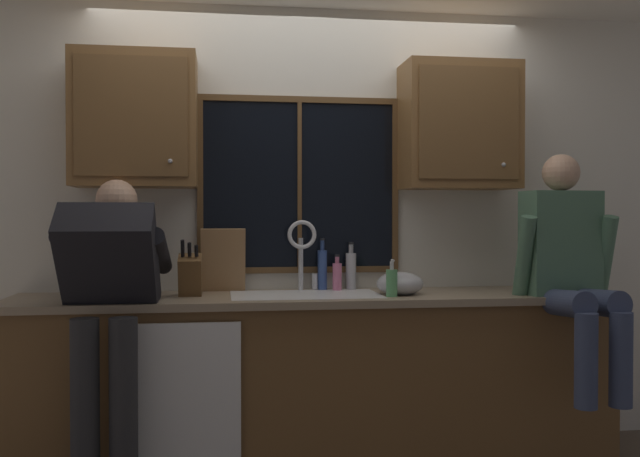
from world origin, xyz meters
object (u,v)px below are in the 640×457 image
bottle_green_glass (337,276)px  soap_dispenser (392,282)px  cutting_board (223,260)px  mixing_bowl (400,284)px  bottle_amber_small (351,270)px  person_sitting_on_counter (570,262)px  bottle_tall_clear (322,269)px  knife_block (190,276)px  person_standing (109,298)px

bottle_green_glass → soap_dispenser: bearing=-55.3°
cutting_board → mixing_bowl: bearing=-15.5°
bottle_green_glass → bottle_amber_small: 0.11m
person_sitting_on_counter → soap_dispenser: (-0.93, 0.12, -0.11)m
bottle_tall_clear → knife_block: bearing=-163.3°
soap_dispenser → bottle_amber_small: bearing=110.6°
soap_dispenser → bottle_tall_clear: bearing=129.2°
person_standing → bottle_amber_small: size_ratio=5.61×
person_standing → soap_dispenser: (1.42, 0.15, 0.04)m
person_sitting_on_counter → bottle_green_glass: person_sitting_on_counter is taller
person_standing → bottle_amber_small: bearing=22.7°
person_standing → cutting_board: size_ratio=4.24×
person_sitting_on_counter → bottle_green_glass: bearing=158.7°
cutting_board → soap_dispenser: (0.88, -0.37, -0.10)m
cutting_board → bottle_amber_small: (0.73, 0.02, -0.06)m
soap_dispenser → mixing_bowl: bearing=55.6°
mixing_bowl → soap_dispenser: size_ratio=1.28×
mixing_bowl → bottle_green_glass: (-0.31, 0.24, 0.03)m
person_sitting_on_counter → bottle_tall_clear: person_sitting_on_counter is taller
soap_dispenser → bottle_green_glass: size_ratio=0.97×
person_sitting_on_counter → cutting_board: size_ratio=3.49×
mixing_bowl → bottle_green_glass: 0.39m
bottle_amber_small → bottle_green_glass: bearing=-151.4°
mixing_bowl → bottle_tall_clear: bearing=143.8°
knife_block → mixing_bowl: 1.13m
knife_block → cutting_board: size_ratio=0.89×
knife_block → bottle_green_glass: knife_block is taller
person_sitting_on_counter → soap_dispenser: 0.95m
person_standing → soap_dispenser: 1.43m
cutting_board → bottle_amber_small: 0.74m
knife_block → bottle_green_glass: bearing=12.2°
cutting_board → soap_dispenser: size_ratio=1.82×
person_sitting_on_counter → bottle_amber_small: (-1.08, 0.50, -0.07)m
cutting_board → soap_dispenser: bearing=-22.7°
bottle_tall_clear → person_sitting_on_counter: bearing=-21.9°
soap_dispenser → bottle_amber_small: (-0.15, 0.39, 0.04)m
bottle_tall_clear → bottle_amber_small: bottle_tall_clear is taller
bottle_green_glass → cutting_board: bearing=177.6°
person_standing → bottle_tall_clear: size_ratio=5.17×
mixing_bowl → bottle_amber_small: bottle_amber_small is taller
person_standing → mixing_bowl: 1.51m
knife_block → person_standing: bearing=-139.9°
person_standing → cutting_board: bearing=43.4°
bottle_green_glass → bottle_tall_clear: 0.10m
cutting_board → bottle_tall_clear: (0.56, 0.02, -0.05)m
knife_block → bottle_tall_clear: (0.74, 0.22, 0.01)m
person_sitting_on_counter → cutting_board: person_sitting_on_counter is taller
person_sitting_on_counter → mixing_bowl: bearing=165.7°
knife_block → mixing_bowl: bearing=-3.0°
person_sitting_on_counter → mixing_bowl: person_sitting_on_counter is taller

